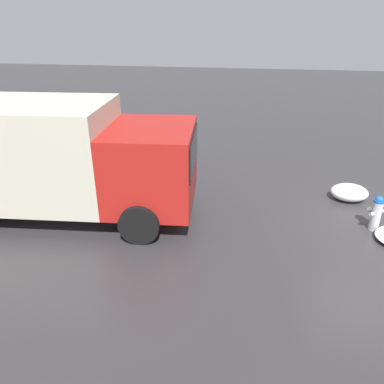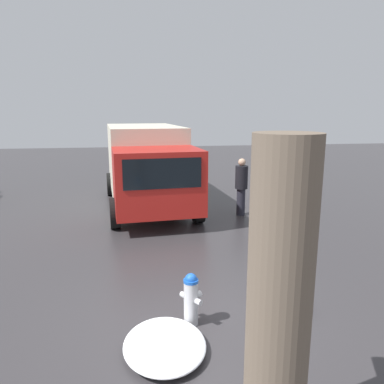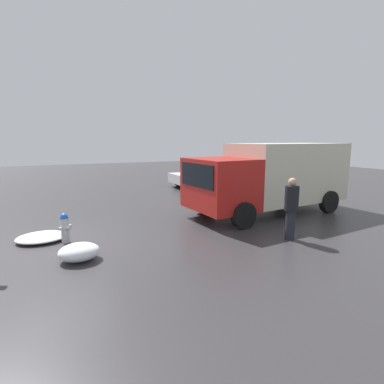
% 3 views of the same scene
% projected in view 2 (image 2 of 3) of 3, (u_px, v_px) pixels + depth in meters
% --- Properties ---
extents(ground_plane, '(60.00, 60.00, 0.00)m').
position_uv_depth(ground_plane, '(191.00, 324.00, 5.99)').
color(ground_plane, '#333033').
extents(fire_hydrant, '(0.39, 0.37, 0.86)m').
position_uv_depth(fire_hydrant, '(191.00, 298.00, 5.89)').
color(fire_hydrant, '#B7B7BC').
rests_on(fire_hydrant, ground_plane).
extents(tree_trunk, '(0.92, 0.60, 3.16)m').
position_uv_depth(tree_trunk, '(279.00, 304.00, 3.45)').
color(tree_trunk, '#6B5B4C').
rests_on(tree_trunk, ground_plane).
extents(delivery_truck, '(6.92, 3.19, 2.79)m').
position_uv_depth(delivery_truck, '(147.00, 163.00, 13.12)').
color(delivery_truck, red).
rests_on(delivery_truck, ground_plane).
extents(pedestrian, '(0.40, 0.40, 1.85)m').
position_uv_depth(pedestrian, '(241.00, 185.00, 12.01)').
color(pedestrian, '#23232D').
rests_on(pedestrian, ground_plane).
extents(snow_pile_by_hydrant, '(1.42, 1.17, 0.20)m').
position_uv_depth(snow_pile_by_hydrant, '(165.00, 345.00, 5.29)').
color(snow_pile_by_hydrant, white).
rests_on(snow_pile_by_hydrant, ground_plane).
extents(snow_pile_curbside, '(0.98, 0.82, 0.43)m').
position_uv_depth(snow_pile_curbside, '(280.00, 297.00, 6.41)').
color(snow_pile_curbside, white).
rests_on(snow_pile_curbside, ground_plane).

